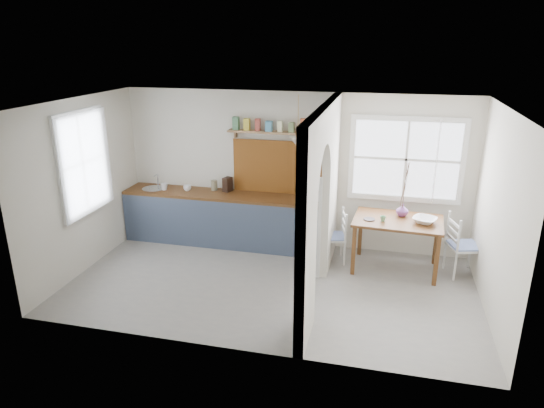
% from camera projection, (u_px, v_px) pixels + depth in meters
% --- Properties ---
extents(floor, '(5.80, 3.20, 0.01)m').
position_uv_depth(floor, '(271.00, 285.00, 7.05)').
color(floor, gray).
rests_on(floor, ground).
extents(ceiling, '(5.80, 3.20, 0.01)m').
position_uv_depth(ceiling, '(271.00, 104.00, 6.20)').
color(ceiling, beige).
rests_on(ceiling, walls).
extents(walls, '(5.81, 3.21, 2.60)m').
position_uv_depth(walls, '(271.00, 200.00, 6.62)').
color(walls, beige).
rests_on(walls, floor).
extents(partition, '(0.12, 3.20, 2.60)m').
position_uv_depth(partition, '(323.00, 192.00, 6.47)').
color(partition, beige).
rests_on(partition, floor).
extents(kitchen_window, '(0.10, 1.16, 1.50)m').
position_uv_depth(kitchen_window, '(82.00, 163.00, 7.15)').
color(kitchen_window, white).
rests_on(kitchen_window, walls).
extents(nook_window, '(1.76, 0.10, 1.30)m').
position_uv_depth(nook_window, '(406.00, 160.00, 7.56)').
color(nook_window, white).
rests_on(nook_window, walls).
extents(counter, '(3.50, 0.60, 0.90)m').
position_uv_depth(counter, '(225.00, 218.00, 8.37)').
color(counter, '#472B10').
rests_on(counter, floor).
extents(sink, '(0.40, 0.40, 0.02)m').
position_uv_depth(sink, '(154.00, 189.00, 8.49)').
color(sink, silver).
rests_on(sink, counter).
extents(backsplash, '(1.65, 0.03, 0.90)m').
position_uv_depth(backsplash, '(281.00, 167.00, 8.10)').
color(backsplash, '#954E1B').
rests_on(backsplash, walls).
extents(shelf, '(1.75, 0.20, 0.21)m').
position_uv_depth(shelf, '(280.00, 129.00, 7.81)').
color(shelf, tan).
rests_on(shelf, walls).
extents(pendant_lamp, '(0.26, 0.26, 0.16)m').
position_uv_depth(pendant_lamp, '(298.00, 142.00, 7.46)').
color(pendant_lamp, silver).
rests_on(pendant_lamp, ceiling).
extents(utensil_rail, '(0.02, 0.50, 0.02)m').
position_uv_depth(utensil_rail, '(324.00, 175.00, 7.27)').
color(utensil_rail, silver).
rests_on(utensil_rail, partition).
extents(dining_table, '(1.36, 0.95, 0.81)m').
position_uv_depth(dining_table, '(396.00, 244.00, 7.41)').
color(dining_table, '#472B10').
rests_on(dining_table, floor).
extents(chair_left, '(0.47, 0.47, 0.85)m').
position_uv_depth(chair_left, '(333.00, 236.00, 7.68)').
color(chair_left, silver).
rests_on(chair_left, floor).
extents(chair_right, '(0.54, 0.54, 0.95)m').
position_uv_depth(chair_right, '(464.00, 245.00, 7.21)').
color(chair_right, silver).
rests_on(chair_right, floor).
extents(kettle, '(0.21, 0.19, 0.21)m').
position_uv_depth(kettle, '(314.00, 197.00, 7.70)').
color(kettle, white).
rests_on(kettle, counter).
extents(mug_a, '(0.15, 0.15, 0.12)m').
position_uv_depth(mug_a, '(164.00, 187.00, 8.39)').
color(mug_a, silver).
rests_on(mug_a, counter).
extents(mug_b, '(0.17, 0.17, 0.10)m').
position_uv_depth(mug_b, '(187.00, 188.00, 8.35)').
color(mug_b, white).
rests_on(mug_b, counter).
extents(knife_block, '(0.16, 0.18, 0.25)m').
position_uv_depth(knife_block, '(228.00, 184.00, 8.30)').
color(knife_block, black).
rests_on(knife_block, counter).
extents(jar, '(0.13, 0.13, 0.18)m').
position_uv_depth(jar, '(214.00, 185.00, 8.37)').
color(jar, '#716A4F').
rests_on(jar, counter).
extents(towel_magenta, '(0.02, 0.03, 0.59)m').
position_uv_depth(towel_magenta, '(321.00, 244.00, 7.74)').
color(towel_magenta, '#B41558').
rests_on(towel_magenta, counter).
extents(towel_orange, '(0.02, 0.03, 0.45)m').
position_uv_depth(towel_orange, '(320.00, 247.00, 7.70)').
color(towel_orange, '#C96B12').
rests_on(towel_orange, counter).
extents(bowl, '(0.44, 0.44, 0.08)m').
position_uv_depth(bowl, '(425.00, 220.00, 7.14)').
color(bowl, white).
rests_on(bowl, dining_table).
extents(table_cup, '(0.10, 0.10, 0.08)m').
position_uv_depth(table_cup, '(383.00, 219.00, 7.20)').
color(table_cup, '#6DA978').
rests_on(table_cup, dining_table).
extents(plate, '(0.19, 0.19, 0.01)m').
position_uv_depth(plate, '(369.00, 219.00, 7.27)').
color(plate, black).
rests_on(plate, dining_table).
extents(vase, '(0.20, 0.20, 0.19)m').
position_uv_depth(vase, '(402.00, 210.00, 7.40)').
color(vase, '#753D83').
rests_on(vase, dining_table).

